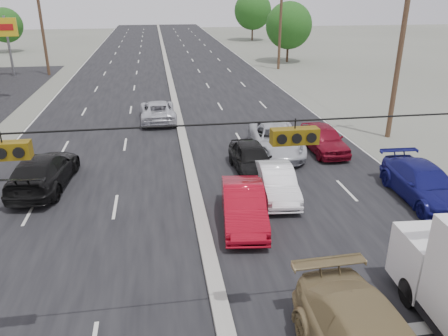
{
  "coord_description": "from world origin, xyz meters",
  "views": [
    {
      "loc": [
        -1.43,
        -8.72,
        8.42
      ],
      "look_at": [
        0.92,
        6.25,
        2.2
      ],
      "focal_mm": 35.0,
      "sensor_mm": 36.0,
      "label": 1
    }
  ],
  "objects": [
    {
      "name": "pole_sign_far",
      "position": [
        -16.0,
        40.0,
        4.41
      ],
      "size": [
        2.2,
        0.25,
        6.0
      ],
      "color": "slate",
      "rests_on": "ground"
    },
    {
      "name": "tree_right_mid",
      "position": [
        15.0,
        45.0,
        4.34
      ],
      "size": [
        5.6,
        5.6,
        7.14
      ],
      "color": "#382619",
      "rests_on": "ground"
    },
    {
      "name": "utility_pole_left_c",
      "position": [
        -12.5,
        40.0,
        5.11
      ],
      "size": [
        1.6,
        0.3,
        10.0
      ],
      "color": "#422D1E",
      "rests_on": "ground"
    },
    {
      "name": "traffic_signals",
      "position": [
        1.4,
        0.0,
        5.49
      ],
      "size": [
        25.0,
        0.3,
        0.54
      ],
      "color": "black",
      "rests_on": "ground"
    },
    {
      "name": "utility_pole_right_c",
      "position": [
        12.5,
        40.0,
        5.11
      ],
      "size": [
        1.6,
        0.3,
        10.0
      ],
      "color": "#422D1E",
      "rests_on": "ground"
    },
    {
      "name": "utility_pole_right_b",
      "position": [
        12.5,
        15.0,
        5.11
      ],
      "size": [
        1.6,
        0.3,
        10.0
      ],
      "color": "#422D1E",
      "rests_on": "ground"
    },
    {
      "name": "queue_car_e",
      "position": [
        7.6,
        13.1,
        0.74
      ],
      "size": [
        1.79,
        4.39,
        1.49
      ],
      "primitive_type": "imported",
      "rotation": [
        0.0,
        0.0,
        0.01
      ],
      "color": "maroon",
      "rests_on": "ground"
    },
    {
      "name": "queue_car_c",
      "position": [
        4.92,
        13.26,
        0.77
      ],
      "size": [
        3.05,
        5.73,
        1.53
      ],
      "primitive_type": "imported",
      "rotation": [
        0.0,
        0.0,
        -0.09
      ],
      "color": "silver",
      "rests_on": "ground"
    },
    {
      "name": "queue_car_b",
      "position": [
        3.5,
        7.89,
        0.67
      ],
      "size": [
        1.74,
        4.16,
        1.34
      ],
      "primitive_type": "imported",
      "rotation": [
        0.0,
        0.0,
        -0.08
      ],
      "color": "white",
      "rests_on": "ground"
    },
    {
      "name": "tree_left_far",
      "position": [
        -22.0,
        60.0,
        3.72
      ],
      "size": [
        4.8,
        4.8,
        6.12
      ],
      "color": "#382619",
      "rests_on": "ground"
    },
    {
      "name": "tree_right_far",
      "position": [
        16.0,
        70.0,
        4.96
      ],
      "size": [
        6.4,
        6.4,
        8.16
      ],
      "color": "#382619",
      "rests_on": "ground"
    },
    {
      "name": "queue_car_a",
      "position": [
        3.0,
        10.76,
        0.74
      ],
      "size": [
        1.87,
        4.38,
        1.47
      ],
      "primitive_type": "imported",
      "rotation": [
        0.0,
        0.0,
        0.03
      ],
      "color": "black",
      "rests_on": "ground"
    },
    {
      "name": "queue_car_d",
      "position": [
        9.6,
        6.65,
        0.75
      ],
      "size": [
        2.33,
        5.26,
        1.5
      ],
      "primitive_type": "imported",
      "rotation": [
        0.0,
        0.0,
        -0.05
      ],
      "color": "navy",
      "rests_on": "ground"
    },
    {
      "name": "center_median",
      "position": [
        0.0,
        30.0,
        0.1
      ],
      "size": [
        0.5,
        160.0,
        0.2
      ],
      "primitive_type": "cube",
      "color": "gray",
      "rests_on": "ground"
    },
    {
      "name": "oncoming_far",
      "position": [
        -1.4,
        20.75,
        0.7
      ],
      "size": [
        2.44,
        5.08,
        1.4
      ],
      "primitive_type": "imported",
      "rotation": [
        0.0,
        0.0,
        3.17
      ],
      "color": "silver",
      "rests_on": "ground"
    },
    {
      "name": "oncoming_near",
      "position": [
        -6.69,
        10.53,
        0.79
      ],
      "size": [
        2.68,
        5.59,
        1.57
      ],
      "primitive_type": "imported",
      "rotation": [
        0.0,
        0.0,
        3.05
      ],
      "color": "black",
      "rests_on": "ground"
    },
    {
      "name": "road_surface",
      "position": [
        0.0,
        30.0,
        0.0
      ],
      "size": [
        20.0,
        160.0,
        0.02
      ],
      "primitive_type": "cube",
      "color": "black",
      "rests_on": "ground"
    },
    {
      "name": "red_sedan",
      "position": [
        1.62,
        5.86,
        0.74
      ],
      "size": [
        2.07,
        4.62,
        1.47
      ],
      "primitive_type": "imported",
      "rotation": [
        0.0,
        0.0,
        -0.12
      ],
      "color": "#9F091A",
      "rests_on": "ground"
    }
  ]
}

